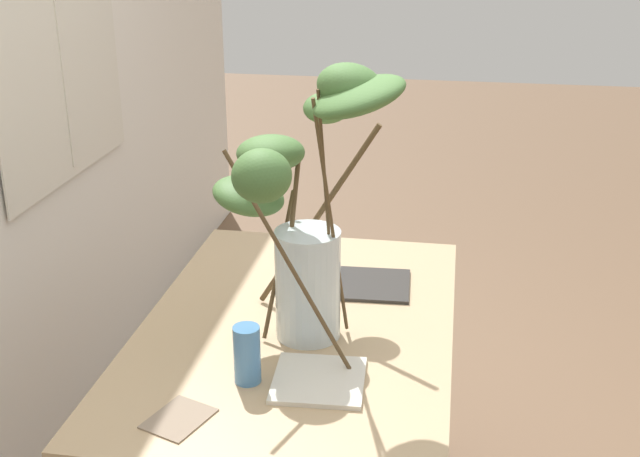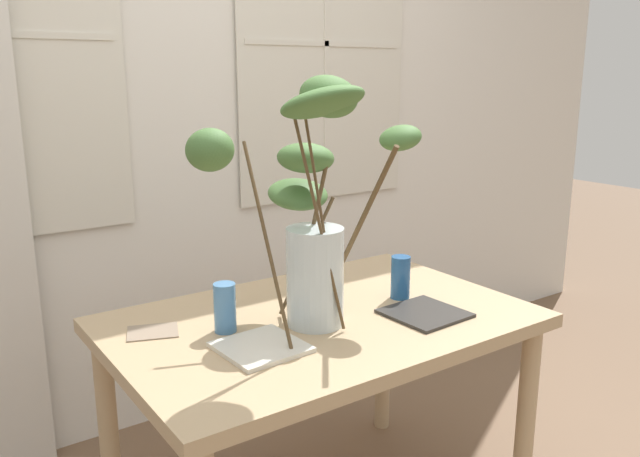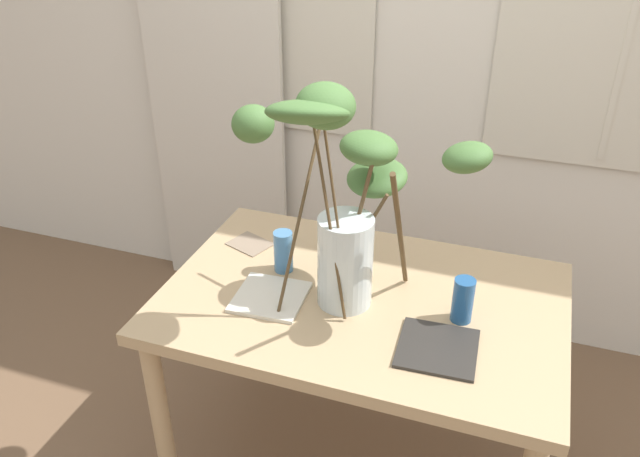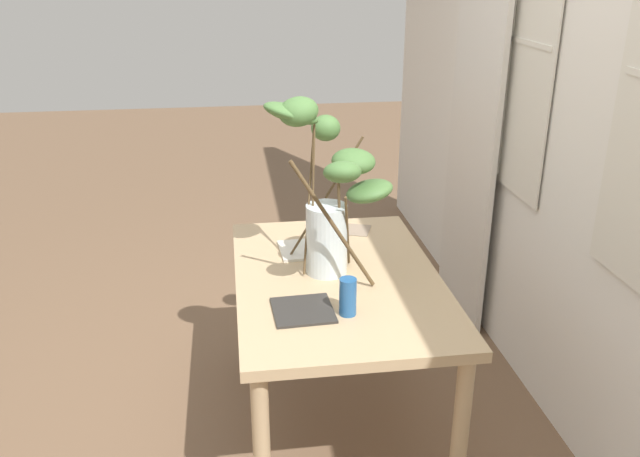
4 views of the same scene
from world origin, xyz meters
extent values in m
plane|color=brown|center=(0.00, 0.00, 0.00)|extent=(14.00, 14.00, 0.00)
cube|color=silver|center=(0.00, 1.02, 1.46)|extent=(5.41, 0.12, 2.92)
cube|color=white|center=(-0.69, 0.95, 1.59)|extent=(0.84, 0.01, 1.34)
cube|color=silver|center=(-0.69, 0.95, 1.59)|extent=(0.91, 0.01, 1.41)
cube|color=silver|center=(-0.69, 0.94, 1.59)|extent=(0.02, 0.01, 1.34)
cube|color=silver|center=(-0.69, 0.94, 1.59)|extent=(0.84, 0.01, 0.02)
cube|color=silver|center=(-0.96, 0.90, 1.17)|extent=(0.66, 0.03, 2.35)
cube|color=tan|center=(0.00, 0.00, 0.72)|extent=(1.26, 0.83, 0.04)
cylinder|color=tan|center=(-0.57, -0.36, 0.35)|extent=(0.06, 0.06, 0.70)
cylinder|color=tan|center=(0.57, -0.36, 0.35)|extent=(0.06, 0.06, 0.70)
cylinder|color=tan|center=(-0.57, 0.36, 0.35)|extent=(0.06, 0.06, 0.70)
cylinder|color=tan|center=(0.57, 0.36, 0.35)|extent=(0.06, 0.06, 0.70)
cylinder|color=silver|center=(-0.05, -0.04, 0.89)|extent=(0.17, 0.17, 0.29)
cylinder|color=silver|center=(-0.05, -0.04, 0.79)|extent=(0.15, 0.15, 0.09)
cylinder|color=brown|center=(-0.06, -0.09, 1.08)|extent=(0.12, 0.04, 0.66)
ellipsoid|color=#477038|center=(-0.08, -0.15, 1.41)|extent=(0.20, 0.20, 0.15)
cylinder|color=brown|center=(-0.20, -0.02, 1.01)|extent=(0.05, 0.31, 0.53)
ellipsoid|color=#477038|center=(-0.35, 0.00, 1.27)|extent=(0.15, 0.14, 0.13)
cylinder|color=brown|center=(-0.08, -0.10, 1.07)|extent=(0.14, 0.08, 0.65)
ellipsoid|color=#477038|center=(-0.11, -0.17, 1.39)|extent=(0.30, 0.30, 0.15)
cylinder|color=brown|center=(-0.03, 0.01, 0.98)|extent=(0.11, 0.05, 0.47)
ellipsoid|color=#477038|center=(-0.01, 0.06, 1.22)|extent=(0.22, 0.22, 0.11)
cylinder|color=brown|center=(-0.02, 0.04, 0.93)|extent=(0.17, 0.06, 0.36)
ellipsoid|color=#477038|center=(0.00, 0.12, 1.10)|extent=(0.23, 0.24, 0.12)
cylinder|color=brown|center=(0.11, -0.04, 1.01)|extent=(0.02, 0.33, 0.53)
ellipsoid|color=#477038|center=(0.27, -0.04, 1.27)|extent=(0.15, 0.13, 0.10)
cylinder|color=#4C84BC|center=(-0.29, 0.06, 0.81)|extent=(0.06, 0.06, 0.14)
cylinder|color=#235693|center=(0.31, -0.02, 0.81)|extent=(0.06, 0.06, 0.14)
cube|color=silver|center=(-0.27, -0.11, 0.74)|extent=(0.23, 0.23, 0.01)
cube|color=#2D2B28|center=(0.27, -0.17, 0.74)|extent=(0.23, 0.23, 0.01)
cube|color=gray|center=(-0.47, 0.17, 0.74)|extent=(0.17, 0.16, 0.00)
camera|label=1|loc=(-1.90, -0.38, 1.80)|focal=45.68mm
camera|label=2|loc=(-1.06, -1.52, 1.47)|focal=36.19mm
camera|label=3|loc=(0.42, -1.60, 1.94)|focal=35.96mm
camera|label=4|loc=(2.39, -0.41, 1.94)|focal=37.01mm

